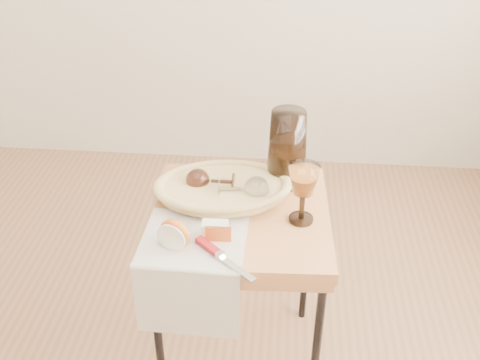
# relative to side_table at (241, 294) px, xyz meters

# --- Properties ---
(side_table) EXTENTS (0.52, 0.52, 0.64)m
(side_table) POSITION_rel_side_table_xyz_m (0.00, 0.00, 0.00)
(side_table) COLOR brown
(side_table) RESTS_ON floor
(tea_towel) EXTENTS (0.28, 0.25, 0.01)m
(tea_towel) POSITION_rel_side_table_xyz_m (-0.11, -0.14, 0.32)
(tea_towel) COLOR white
(tea_towel) RESTS_ON side_table
(bread_basket) EXTENTS (0.39, 0.30, 0.05)m
(bread_basket) POSITION_rel_side_table_xyz_m (-0.06, 0.06, 0.35)
(bread_basket) COLOR #A37B48
(bread_basket) RESTS_ON side_table
(goblet_lying_a) EXTENTS (0.12, 0.07, 0.07)m
(goblet_lying_a) POSITION_rel_side_table_xyz_m (-0.09, 0.08, 0.37)
(goblet_lying_a) COLOR #4B271E
(goblet_lying_a) RESTS_ON bread_basket
(goblet_lying_b) EXTENTS (0.13, 0.09, 0.07)m
(goblet_lying_b) POSITION_rel_side_table_xyz_m (-0.00, 0.04, 0.37)
(goblet_lying_b) COLOR white
(goblet_lying_b) RESTS_ON bread_basket
(pitcher) EXTENTS (0.23, 0.28, 0.27)m
(pitcher) POSITION_rel_side_table_xyz_m (0.12, 0.17, 0.44)
(pitcher) COLOR black
(pitcher) RESTS_ON side_table
(wine_goblet) EXTENTS (0.10, 0.10, 0.18)m
(wine_goblet) POSITION_rel_side_table_xyz_m (0.17, -0.02, 0.41)
(wine_goblet) COLOR white
(wine_goblet) RESTS_ON side_table
(apple_half) EXTENTS (0.09, 0.07, 0.08)m
(apple_half) POSITION_rel_side_table_xyz_m (-0.15, -0.17, 0.36)
(apple_half) COLOR red
(apple_half) RESTS_ON tea_towel
(apple_wedge) EXTENTS (0.07, 0.04, 0.05)m
(apple_wedge) POSITION_rel_side_table_xyz_m (-0.06, -0.12, 0.35)
(apple_wedge) COLOR white
(apple_wedge) RESTS_ON tea_towel
(table_knife) EXTENTS (0.17, 0.15, 0.02)m
(table_knife) POSITION_rel_side_table_xyz_m (-0.03, -0.21, 0.33)
(table_knife) COLOR silver
(table_knife) RESTS_ON tea_towel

